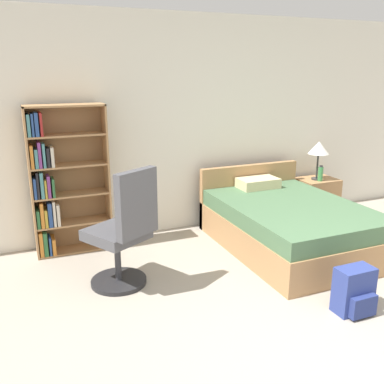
# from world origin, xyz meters

# --- Properties ---
(wall_back) EXTENTS (9.00, 0.06, 2.60)m
(wall_back) POSITION_xyz_m (0.00, 3.23, 1.30)
(wall_back) COLOR silver
(wall_back) RESTS_ON ground_plane
(bookshelf) EXTENTS (0.82, 0.27, 1.62)m
(bookshelf) POSITION_xyz_m (-1.66, 3.00, 0.80)
(bookshelf) COLOR #AD7F51
(bookshelf) RESTS_ON ground_plane
(bed) EXTENTS (1.38, 1.93, 0.78)m
(bed) POSITION_xyz_m (0.70, 2.16, 0.27)
(bed) COLOR #AD7F51
(bed) RESTS_ON ground_plane
(office_chair) EXTENTS (0.67, 0.71, 1.14)m
(office_chair) POSITION_xyz_m (-1.24, 1.94, 0.53)
(office_chair) COLOR #232326
(office_chair) RESTS_ON ground_plane
(nightstand) EXTENTS (0.52, 0.44, 0.52)m
(nightstand) POSITION_xyz_m (1.71, 2.92, 0.26)
(nightstand) COLOR #AD7F51
(nightstand) RESTS_ON ground_plane
(table_lamp) EXTENTS (0.28, 0.28, 0.52)m
(table_lamp) POSITION_xyz_m (1.67, 2.90, 0.94)
(table_lamp) COLOR #333333
(table_lamp) RESTS_ON nightstand
(water_bottle) EXTENTS (0.07, 0.07, 0.21)m
(water_bottle) POSITION_xyz_m (1.67, 2.82, 0.62)
(water_bottle) COLOR #3F8C4C
(water_bottle) RESTS_ON nightstand
(backpack_blue) EXTENTS (0.32, 0.24, 0.40)m
(backpack_blue) POSITION_xyz_m (0.40, 0.77, 0.19)
(backpack_blue) COLOR navy
(backpack_blue) RESTS_ON ground_plane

